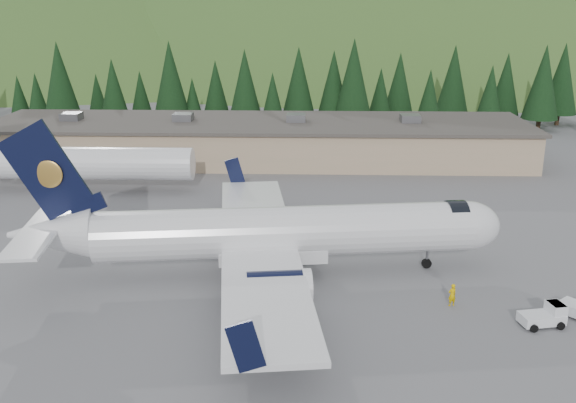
{
  "coord_description": "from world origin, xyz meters",
  "views": [
    {
      "loc": [
        1.72,
        -45.99,
        20.24
      ],
      "look_at": [
        0.0,
        6.0,
        4.0
      ],
      "focal_mm": 40.0,
      "sensor_mm": 36.0,
      "label": 1
    }
  ],
  "objects_px": {
    "ramp_worker": "(452,295)",
    "airliner": "(271,234)",
    "second_airliner": "(67,162)",
    "terminal_building": "(258,140)",
    "baggage_tug_a": "(546,316)"
  },
  "relations": [
    {
      "from": "airliner",
      "to": "terminal_building",
      "type": "distance_m",
      "value": 38.35
    },
    {
      "from": "second_airliner",
      "to": "baggage_tug_a",
      "type": "distance_m",
      "value": 51.73
    },
    {
      "from": "ramp_worker",
      "to": "terminal_building",
      "type": "bearing_deg",
      "value": -89.45
    },
    {
      "from": "second_airliner",
      "to": "baggage_tug_a",
      "type": "xyz_separation_m",
      "value": [
        42.2,
        -29.79,
        -2.65
      ]
    },
    {
      "from": "airliner",
      "to": "baggage_tug_a",
      "type": "relative_size",
      "value": 12.27
    },
    {
      "from": "terminal_building",
      "to": "airliner",
      "type": "bearing_deg",
      "value": -84.13
    },
    {
      "from": "baggage_tug_a",
      "to": "ramp_worker",
      "type": "relative_size",
      "value": 1.86
    },
    {
      "from": "second_airliner",
      "to": "ramp_worker",
      "type": "distance_m",
      "value": 45.72
    },
    {
      "from": "second_airliner",
      "to": "baggage_tug_a",
      "type": "relative_size",
      "value": 9.0
    },
    {
      "from": "airliner",
      "to": "ramp_worker",
      "type": "relative_size",
      "value": 22.83
    },
    {
      "from": "airliner",
      "to": "terminal_building",
      "type": "relative_size",
      "value": 0.53
    },
    {
      "from": "ramp_worker",
      "to": "airliner",
      "type": "bearing_deg",
      "value": -42.07
    },
    {
      "from": "baggage_tug_a",
      "to": "second_airliner",
      "type": "bearing_deg",
      "value": 132.6
    },
    {
      "from": "airliner",
      "to": "second_airliner",
      "type": "height_order",
      "value": "airliner"
    },
    {
      "from": "airliner",
      "to": "second_airliner",
      "type": "bearing_deg",
      "value": 129.78
    }
  ]
}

